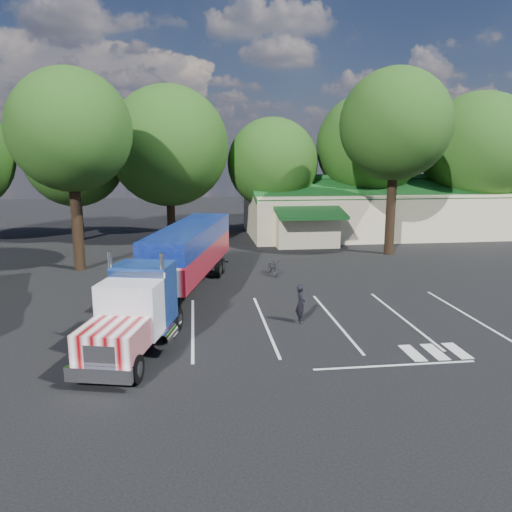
{
  "coord_description": "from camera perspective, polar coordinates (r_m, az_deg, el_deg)",
  "views": [
    {
      "loc": [
        -3.01,
        -26.94,
        7.44
      ],
      "look_at": [
        0.25,
        -0.73,
        2.0
      ],
      "focal_mm": 35.0,
      "sensor_mm": 36.0,
      "label": 1
    }
  ],
  "objects": [
    {
      "name": "woman",
      "position": [
        22.43,
        5.11,
        -5.44
      ],
      "size": [
        0.44,
        0.65,
        1.75
      ],
      "primitive_type": "imported",
      "rotation": [
        0.0,
        0.0,
        1.6
      ],
      "color": "black",
      "rests_on": "ground"
    },
    {
      "name": "tree_row_f",
      "position": [
        50.89,
        24.12,
        11.04
      ],
      "size": [
        10.4,
        10.4,
        13.0
      ],
      "color": "black",
      "rests_on": "ground"
    },
    {
      "name": "tree_row_e",
      "position": [
        47.71,
        12.81,
        12.13
      ],
      "size": [
        9.6,
        9.6,
        12.9
      ],
      "color": "black",
      "rests_on": "ground"
    },
    {
      "name": "tree_row_c",
      "position": [
        43.19,
        -9.96,
        12.26
      ],
      "size": [
        10.0,
        10.0,
        13.05
      ],
      "color": "black",
      "rests_on": "ground"
    },
    {
      "name": "bicycle",
      "position": [
        31.16,
        1.97,
        -1.23
      ],
      "size": [
        0.93,
        1.99,
        1.0
      ],
      "primitive_type": "imported",
      "rotation": [
        0.0,
        0.0,
        0.14
      ],
      "color": "black",
      "rests_on": "ground"
    },
    {
      "name": "tree_near_left",
      "position": [
        33.81,
        -20.45,
        13.25
      ],
      "size": [
        7.6,
        7.6,
        12.65
      ],
      "color": "black",
      "rests_on": "ground"
    },
    {
      "name": "ground",
      "position": [
        28.11,
        -0.69,
        -3.71
      ],
      "size": [
        120.0,
        120.0,
        0.0
      ],
      "primitive_type": "plane",
      "color": "black",
      "rests_on": "ground"
    },
    {
      "name": "event_hall",
      "position": [
        48.07,
        13.4,
        5.08
      ],
      "size": [
        24.2,
        14.12,
        5.55
      ],
      "color": "beige",
      "rests_on": "ground"
    },
    {
      "name": "tree_near_right",
      "position": [
        38.35,
        15.64,
        14.24
      ],
      "size": [
        8.0,
        8.0,
        13.5
      ],
      "color": "black",
      "rests_on": "ground"
    },
    {
      "name": "silver_sedan",
      "position": [
        43.28,
        9.47,
        2.42
      ],
      "size": [
        4.02,
        2.41,
        1.25
      ],
      "primitive_type": "imported",
      "rotation": [
        0.0,
        0.0,
        1.88
      ],
      "color": "#A1A5A9",
      "rests_on": "ground"
    },
    {
      "name": "tree_row_d",
      "position": [
        45.0,
        1.91,
        10.54
      ],
      "size": [
        8.0,
        8.0,
        10.6
      ],
      "color": "black",
      "rests_on": "ground"
    },
    {
      "name": "semi_truck",
      "position": [
        25.29,
        -8.75,
        -0.59
      ],
      "size": [
        6.44,
        18.1,
        3.79
      ],
      "rotation": [
        0.0,
        0.0,
        -0.24
      ],
      "color": "black",
      "rests_on": "ground"
    },
    {
      "name": "tree_row_b",
      "position": [
        45.85,
        -20.03,
        10.57
      ],
      "size": [
        8.4,
        8.4,
        11.35
      ],
      "color": "black",
      "rests_on": "ground"
    }
  ]
}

